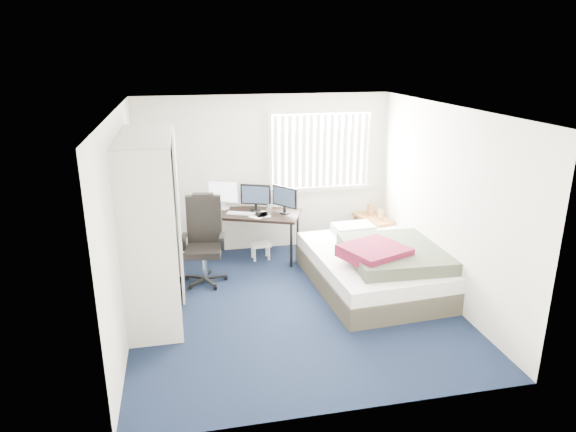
{
  "coord_description": "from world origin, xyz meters",
  "views": [
    {
      "loc": [
        -1.3,
        -5.81,
        3.15
      ],
      "look_at": [
        0.02,
        0.4,
        1.08
      ],
      "focal_mm": 32.0,
      "sensor_mm": 36.0,
      "label": 1
    }
  ],
  "objects_px": {
    "desk": "(252,210)",
    "bed": "(377,266)",
    "office_chair": "(204,249)",
    "nightstand": "(374,221)"
  },
  "relations": [
    {
      "from": "office_chair",
      "to": "nightstand",
      "type": "height_order",
      "value": "office_chair"
    },
    {
      "from": "office_chair",
      "to": "nightstand",
      "type": "xyz_separation_m",
      "value": [
        2.81,
        0.74,
        -0.02
      ]
    },
    {
      "from": "office_chair",
      "to": "bed",
      "type": "distance_m",
      "value": 2.43
    },
    {
      "from": "bed",
      "to": "nightstand",
      "type": "bearing_deg",
      "value": 71.16
    },
    {
      "from": "desk",
      "to": "office_chair",
      "type": "bearing_deg",
      "value": -136.33
    },
    {
      "from": "desk",
      "to": "office_chair",
      "type": "distance_m",
      "value": 1.12
    },
    {
      "from": "office_chair",
      "to": "desk",
      "type": "bearing_deg",
      "value": 43.67
    },
    {
      "from": "desk",
      "to": "nightstand",
      "type": "bearing_deg",
      "value": -0.24
    },
    {
      "from": "desk",
      "to": "bed",
      "type": "distance_m",
      "value": 2.15
    },
    {
      "from": "bed",
      "to": "desk",
      "type": "bearing_deg",
      "value": 137.18
    }
  ]
}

